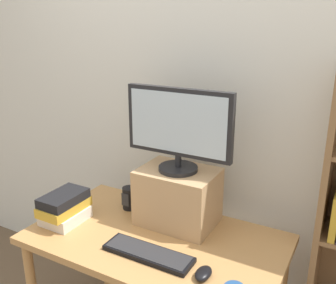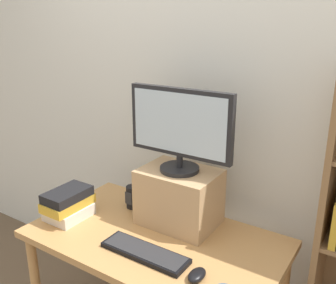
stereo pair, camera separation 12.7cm
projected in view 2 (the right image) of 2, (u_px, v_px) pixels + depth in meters
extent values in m
cube|color=silver|center=(207.00, 106.00, 2.09)|extent=(7.00, 0.08, 2.60)
cube|color=#B7844C|center=(155.00, 239.00, 1.86)|extent=(1.25, 0.71, 0.04)
cylinder|color=#B7844C|center=(112.00, 239.00, 2.52)|extent=(0.05, 0.05, 0.70)
cube|color=olive|center=(322.00, 237.00, 1.73)|extent=(0.03, 0.28, 1.60)
cube|color=tan|center=(179.00, 197.00, 1.93)|extent=(0.39, 0.29, 0.30)
cylinder|color=black|center=(180.00, 169.00, 1.88)|extent=(0.20, 0.20, 0.02)
cylinder|color=black|center=(180.00, 161.00, 1.87)|extent=(0.03, 0.03, 0.06)
cube|color=black|center=(180.00, 123.00, 1.81)|extent=(0.56, 0.04, 0.34)
cube|color=silver|center=(178.00, 123.00, 1.79)|extent=(0.51, 0.00, 0.30)
cube|color=black|center=(145.00, 253.00, 1.70)|extent=(0.42, 0.13, 0.02)
cube|color=#28282B|center=(145.00, 250.00, 1.70)|extent=(0.40, 0.11, 0.00)
ellipsoid|color=black|center=(197.00, 275.00, 1.54)|extent=(0.06, 0.10, 0.04)
cube|color=silver|center=(69.00, 212.00, 2.02)|extent=(0.19, 0.22, 0.06)
cube|color=gold|center=(68.00, 203.00, 2.00)|extent=(0.16, 0.26, 0.05)
cube|color=black|center=(67.00, 195.00, 1.98)|extent=(0.15, 0.24, 0.05)
cylinder|color=black|center=(133.00, 197.00, 2.12)|extent=(0.08, 0.08, 0.13)
cube|color=#2D2D30|center=(128.00, 198.00, 2.09)|extent=(0.05, 0.00, 0.07)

